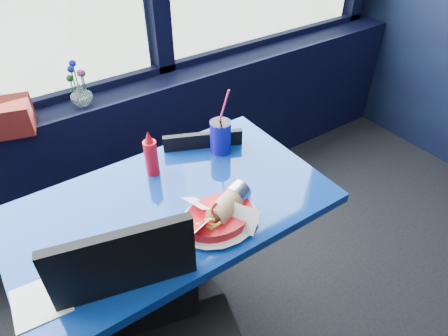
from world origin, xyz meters
The scene contains 8 objects.
window_sill centered at (0.00, 2.87, 0.40)m, with size 5.00×0.26×0.80m, color black.
near_table centered at (0.30, 2.00, 0.57)m, with size 1.20×0.70×0.75m.
chair_near_back centered at (0.55, 2.33, 0.47)m, with size 0.49×0.49×0.82m.
flower_vase centered at (0.26, 2.82, 0.87)m, with size 0.13×0.14×0.23m.
food_basket centered at (0.40, 1.81, 0.79)m, with size 0.28×0.27×0.10m.
ketchup_bottle centered at (0.33, 2.20, 0.84)m, with size 0.05×0.05×0.20m.
soda_cup centered at (0.65, 2.17, 0.83)m, with size 0.09×0.09×0.31m.
napkin centered at (-0.22, 1.84, 0.75)m, with size 0.16×0.16×0.00m, color white.
Camera 1 is at (-0.15, 0.98, 1.80)m, focal length 32.00 mm.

